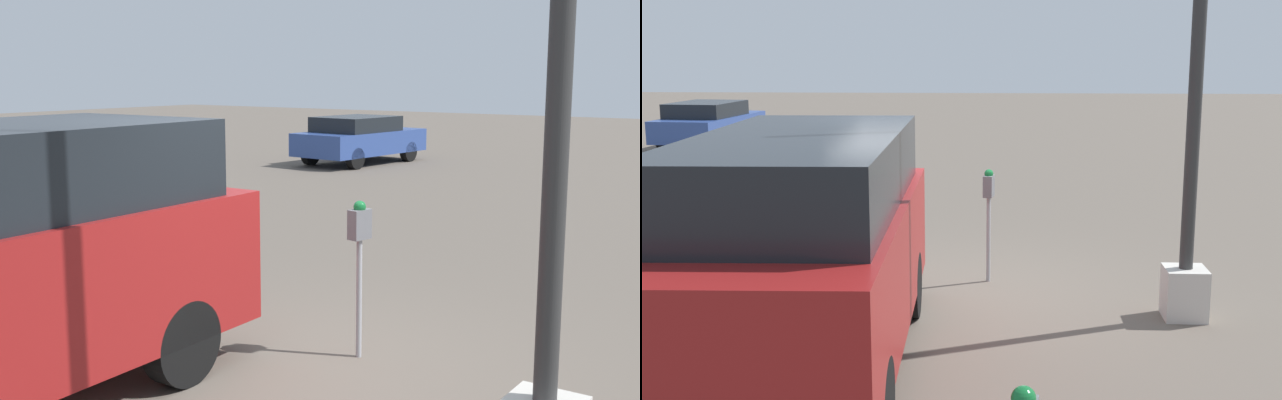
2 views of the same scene
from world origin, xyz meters
TOP-DOWN VIEW (x-y plane):
  - ground_plane at (0.00, 0.00)m, footprint 80.00×80.00m
  - parking_meter_near at (-0.57, 0.39)m, footprint 0.22×0.14m
  - lamp_post at (0.67, 2.50)m, footprint 0.44×0.44m
  - parked_van at (2.23, -1.22)m, footprint 4.76×2.01m
  - car_distant at (-13.43, -7.79)m, footprint 4.07×2.10m

SIDE VIEW (x-z plane):
  - ground_plane at x=0.00m, z-range 0.00..0.00m
  - car_distant at x=-13.43m, z-range 0.05..1.34m
  - parking_meter_near at x=-0.57m, z-range 0.33..1.74m
  - parked_van at x=2.23m, z-range 0.09..2.21m
  - lamp_post at x=0.67m, z-range -1.28..5.62m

